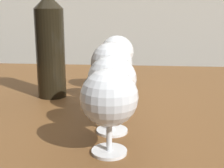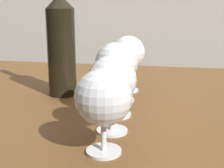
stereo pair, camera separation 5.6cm
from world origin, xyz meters
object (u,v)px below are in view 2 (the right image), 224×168
(wine_glass_white, at_px, (112,80))
(wine_glass_merlot, at_px, (116,65))
(wine_glass_amber, at_px, (103,98))
(wine_glass_rose, at_px, (128,54))
(wine_bottle, at_px, (61,43))
(wine_glass_chardonnay, at_px, (121,66))

(wine_glass_white, distance_m, wine_glass_merlot, 0.09)
(wine_glass_amber, distance_m, wine_glass_rose, 0.37)
(wine_glass_merlot, bearing_deg, wine_glass_amber, -86.26)
(wine_glass_merlot, xyz_separation_m, wine_bottle, (-0.16, 0.13, 0.03))
(wine_glass_white, bearing_deg, wine_bottle, 128.02)
(wine_glass_white, bearing_deg, wine_glass_chardonnay, 94.13)
(wine_glass_chardonnay, distance_m, wine_glass_rose, 0.10)
(wine_glass_amber, height_order, wine_glass_rose, wine_glass_rose)
(wine_glass_amber, height_order, wine_bottle, wine_bottle)
(wine_glass_white, height_order, wine_glass_chardonnay, wine_glass_white)
(wine_glass_chardonnay, bearing_deg, wine_glass_rose, 88.30)
(wine_glass_amber, distance_m, wine_glass_white, 0.08)
(wine_glass_amber, height_order, wine_glass_white, wine_glass_white)
(wine_glass_amber, xyz_separation_m, wine_glass_merlot, (-0.01, 0.17, 0.02))
(wine_glass_amber, height_order, wine_glass_merlot, wine_glass_merlot)
(wine_glass_amber, bearing_deg, wine_glass_merlot, 93.74)
(wine_glass_amber, distance_m, wine_glass_chardonnay, 0.28)
(wine_glass_amber, relative_size, wine_glass_rose, 0.91)
(wine_glass_rose, xyz_separation_m, wine_bottle, (-0.16, -0.07, 0.03))
(wine_glass_amber, height_order, wine_glass_chardonnay, wine_glass_amber)
(wine_glass_merlot, height_order, wine_glass_rose, wine_glass_merlot)
(wine_glass_white, bearing_deg, wine_glass_rose, 92.20)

